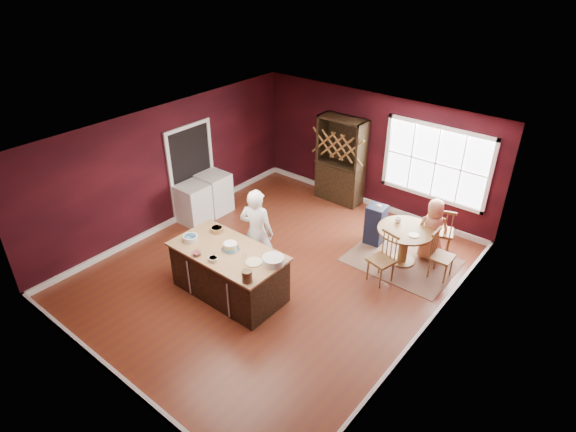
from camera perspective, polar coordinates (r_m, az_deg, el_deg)
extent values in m
plane|color=maroon|center=(9.40, -1.48, -6.50)|extent=(7.00, 7.00, 0.00)
plane|color=white|center=(8.08, -1.73, 9.03)|extent=(7.00, 7.00, 0.00)
plane|color=black|center=(11.28, 10.11, 7.50)|extent=(6.00, 0.00, 6.00)
plane|color=black|center=(6.88, -21.18, -10.60)|extent=(6.00, 0.00, 6.00)
plane|color=black|center=(10.66, -14.03, 5.67)|extent=(0.00, 7.00, 7.00)
plane|color=black|center=(7.38, 16.56, -6.60)|extent=(0.00, 7.00, 7.00)
cube|color=black|center=(8.69, -6.97, -6.83)|extent=(1.98, 1.00, 0.83)
cube|color=tan|center=(8.41, -7.17, -4.18)|extent=(2.06, 1.08, 0.04)
cylinder|color=brown|center=(9.91, 13.30, -5.13)|extent=(0.51, 0.51, 0.04)
cylinder|color=brown|center=(9.72, 13.53, -3.52)|extent=(0.18, 0.18, 0.67)
cylinder|color=brown|center=(9.53, 13.80, -1.64)|extent=(1.09, 1.09, 0.04)
imported|color=white|center=(8.89, -3.73, -1.99)|extent=(0.75, 0.62, 1.77)
cylinder|color=white|center=(8.74, -11.47, -2.60)|extent=(0.27, 0.27, 0.10)
cylinder|color=olive|center=(8.92, -8.43, -1.59)|extent=(0.24, 0.24, 0.09)
cylinder|color=silver|center=(8.35, -10.80, -4.41)|extent=(0.16, 0.16, 0.06)
cylinder|color=beige|center=(8.16, -8.85, -5.07)|extent=(0.17, 0.17, 0.06)
cylinder|color=white|center=(8.07, -5.16, -4.88)|extent=(0.08, 0.08, 0.15)
cylinder|color=beige|center=(8.05, -4.08, -5.48)|extent=(0.28, 0.28, 0.02)
cylinder|color=silver|center=(7.99, -1.76, -5.28)|extent=(0.37, 0.37, 0.13)
cylinder|color=brown|center=(7.61, -4.88, -7.10)|extent=(0.17, 0.17, 0.20)
cube|color=brown|center=(9.92, 13.29, -5.20)|extent=(2.03, 1.57, 0.01)
imported|color=tan|center=(9.84, 16.78, -1.55)|extent=(0.75, 0.67, 1.29)
cylinder|color=beige|center=(9.35, 14.69, -2.21)|extent=(0.20, 0.20, 0.01)
imported|color=white|center=(9.68, 12.92, -0.50)|extent=(0.13, 0.13, 0.10)
cube|color=#412514|center=(11.50, 6.27, 6.58)|extent=(1.14, 0.47, 2.09)
cube|color=white|center=(10.94, -11.15, 1.43)|extent=(0.62, 0.60, 0.90)
cube|color=white|center=(11.30, -8.73, 2.73)|extent=(0.65, 0.62, 0.94)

